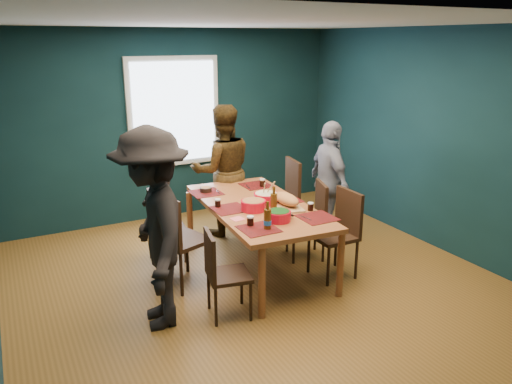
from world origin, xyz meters
TOP-DOWN VIEW (x-y plane):
  - room at (0.00, 0.27)m, footprint 5.01×5.01m
  - dining_table at (0.17, 0.25)m, footprint 1.18×2.14m
  - chair_left_far at (-0.72, 1.01)m, footprint 0.44×0.44m
  - chair_left_mid at (-0.78, 0.27)m, footprint 0.59×0.59m
  - chair_left_near at (-0.61, -0.49)m, footprint 0.46×0.46m
  - chair_right_far at (1.00, 1.03)m, footprint 0.54×0.54m
  - chair_right_mid at (0.93, 0.26)m, footprint 0.53×0.53m
  - chair_right_near at (0.93, -0.28)m, footprint 0.44×0.44m
  - person_far_left at (-0.85, 0.51)m, footprint 0.57×0.68m
  - person_back at (0.30, 1.48)m, footprint 0.96×0.82m
  - person_right at (1.45, 0.66)m, footprint 0.53×0.97m
  - person_near_left at (-1.17, -0.31)m, footprint 0.88×1.29m
  - bowl_salad at (0.05, 0.10)m, footprint 0.27×0.27m
  - bowl_dumpling at (0.29, 0.26)m, footprint 0.28×0.28m
  - bowl_herbs at (0.12, -0.31)m, footprint 0.25×0.25m
  - cutting_board at (0.43, 0.05)m, footprint 0.38×0.67m
  - small_bowl at (-0.15, 0.96)m, footprint 0.14×0.14m
  - beer_bottle_a at (-0.09, -0.46)m, footprint 0.08×0.08m
  - beer_bottle_b at (0.21, -0.05)m, footprint 0.07×0.07m
  - cola_glass_a at (-0.20, -0.30)m, footprint 0.07×0.07m
  - cola_glass_b at (0.58, -0.19)m, footprint 0.06×0.06m
  - cola_glass_c at (0.56, 0.84)m, footprint 0.07×0.07m
  - cola_glass_d at (-0.25, 0.37)m, footprint 0.07×0.07m
  - napkin_a at (0.54, 0.28)m, footprint 0.18×0.18m
  - napkin_b at (-0.22, -0.07)m, footprint 0.14×0.14m
  - napkin_c at (0.52, -0.42)m, footprint 0.16×0.16m

SIDE VIEW (x-z plane):
  - chair_left_near at x=-0.61m, z-range 0.07..0.93m
  - chair_left_far at x=-0.72m, z-range 0.07..0.93m
  - chair_right_mid at x=0.93m, z-range 0.08..1.00m
  - chair_right_near at x=0.93m, z-range 0.08..1.05m
  - chair_right_far at x=1.00m, z-range 0.09..1.12m
  - chair_left_mid at x=-0.78m, z-range 0.09..1.12m
  - dining_table at x=0.17m, z-range 0.32..1.10m
  - person_right at x=1.45m, z-range 0.00..1.57m
  - napkin_b at x=-0.22m, z-range 0.79..0.79m
  - napkin_c at x=0.52m, z-range 0.79..0.79m
  - napkin_a at x=0.54m, z-range 0.79..0.79m
  - person_far_left at x=-0.85m, z-range 0.00..1.60m
  - small_bowl at x=-0.15m, z-range 0.79..0.85m
  - cola_glass_b at x=0.58m, z-range 0.79..0.88m
  - cola_glass_d at x=-0.25m, z-range 0.79..0.88m
  - cola_glass_a at x=-0.20m, z-range 0.79..0.89m
  - cola_glass_c at x=0.56m, z-range 0.79..0.89m
  - bowl_herbs at x=0.12m, z-range 0.79..0.90m
  - bowl_salad at x=0.05m, z-range 0.79..0.90m
  - bowl_dumpling at x=0.29m, z-range 0.72..0.98m
  - cutting_board at x=0.43m, z-range 0.78..0.92m
  - person_back at x=0.30m, z-range 0.00..1.75m
  - beer_bottle_a at x=-0.09m, z-range 0.75..1.03m
  - beer_bottle_b at x=0.21m, z-range 0.75..1.03m
  - person_near_left at x=-1.17m, z-range 0.00..1.85m
  - room at x=0.00m, z-range 0.01..2.73m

